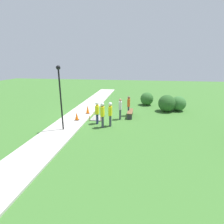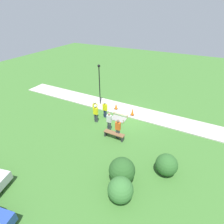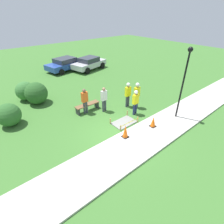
{
  "view_description": "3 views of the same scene",
  "coord_description": "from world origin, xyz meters",
  "views": [
    {
      "loc": [
        14.6,
        4.09,
        4.66
      ],
      "look_at": [
        1.29,
        1.97,
        0.71
      ],
      "focal_mm": 28.0,
      "sensor_mm": 36.0,
      "label": 1
    },
    {
      "loc": [
        -4.88,
        13.28,
        9.22
      ],
      "look_at": [
        1.3,
        1.35,
        1.05
      ],
      "focal_mm": 28.0,
      "sensor_mm": 36.0,
      "label": 2
    },
    {
      "loc": [
        -5.32,
        -5.73,
        6.15
      ],
      "look_at": [
        0.39,
        1.13,
        0.8
      ],
      "focal_mm": 28.0,
      "sensor_mm": 36.0,
      "label": 3
    }
  ],
  "objects": [
    {
      "name": "wet_concrete_patch",
      "position": [
        0.97,
        0.66,
        0.04
      ],
      "size": [
        1.48,
        0.98,
        0.4
      ],
      "color": "gray",
      "rests_on": "ground_plane"
    },
    {
      "name": "shrub_rounded_mid",
      "position": [
        -2.58,
        7.85,
        0.71
      ],
      "size": [
        1.43,
        1.43,
        1.43
      ],
      "color": "#387033",
      "rests_on": "ground_plane"
    },
    {
      "name": "traffic_cone_near_patch",
      "position": [
        0.01,
        -0.45,
        0.48
      ],
      "size": [
        0.34,
        0.34,
        0.76
      ],
      "color": "black",
      "rests_on": "sidewalk"
    },
    {
      "name": "bystander_in_gray_shirt",
      "position": [
        0.93,
        2.6,
        1.0
      ],
      "size": [
        0.4,
        0.23,
        1.75
      ],
      "color": "#383D47",
      "rests_on": "ground_plane"
    },
    {
      "name": "park_bench",
      "position": [
        0.07,
        3.37,
        0.36
      ],
      "size": [
        1.73,
        0.44,
        0.52
      ],
      "color": "#2D2D33",
      "rests_on": "ground_plane"
    },
    {
      "name": "sidewalk",
      "position": [
        0.0,
        -1.16,
        0.05
      ],
      "size": [
        28.0,
        2.31,
        0.1
      ],
      "color": "#BCB7AD",
      "rests_on": "ground_plane"
    },
    {
      "name": "shrub_rounded_near",
      "position": [
        -2.14,
        6.7,
        0.8
      ],
      "size": [
        1.6,
        1.6,
        1.6
      ],
      "color": "#285623",
      "rests_on": "ground_plane"
    },
    {
      "name": "bystander_in_orange_shirt",
      "position": [
        -0.18,
        3.2,
        1.0
      ],
      "size": [
        0.4,
        0.23,
        1.76
      ],
      "color": "#383D47",
      "rests_on": "ground_plane"
    },
    {
      "name": "worker_trainee",
      "position": [
        2.24,
        0.98,
        1.03
      ],
      "size": [
        0.4,
        0.25,
        1.73
      ],
      "color": "navy",
      "rests_on": "ground_plane"
    },
    {
      "name": "lamppost_near",
      "position": [
        3.98,
        -1.03,
        2.88
      ],
      "size": [
        0.28,
        0.28,
        4.3
      ],
      "color": "black",
      "rests_on": "sidewalk"
    },
    {
      "name": "worker_supervisor",
      "position": [
        2.6,
        2.05,
        1.09
      ],
      "size": [
        0.4,
        0.26,
        1.82
      ],
      "color": "#383D47",
      "rests_on": "ground_plane"
    },
    {
      "name": "traffic_cone_far_patch",
      "position": [
        1.94,
        -0.78,
        0.42
      ],
      "size": [
        0.34,
        0.34,
        0.65
      ],
      "color": "black",
      "rests_on": "sidewalk"
    },
    {
      "name": "ground_plane",
      "position": [
        0.0,
        0.0,
        0.0
      ],
      "size": [
        60.0,
        60.0,
        0.0
      ],
      "primitive_type": "plane",
      "color": "#3D702D"
    },
    {
      "name": "shrub_rounded_far",
      "position": [
        -4.41,
        4.92,
        0.7
      ],
      "size": [
        1.39,
        1.39,
        1.39
      ],
      "color": "#2D6028",
      "rests_on": "ground_plane"
    },
    {
      "name": "worker_assistant",
      "position": [
        2.97,
        1.55,
        1.13
      ],
      "size": [
        0.4,
        0.27,
        1.87
      ],
      "color": "#383D47",
      "rests_on": "ground_plane"
    }
  ]
}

